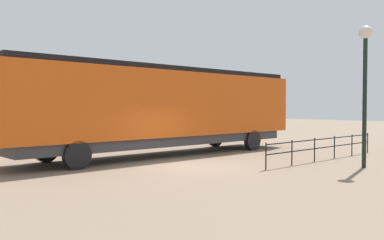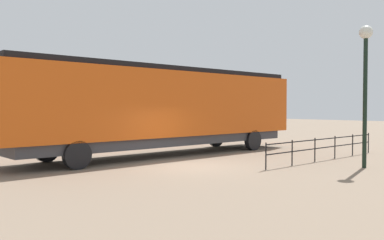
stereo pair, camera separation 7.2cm
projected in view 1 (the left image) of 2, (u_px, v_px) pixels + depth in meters
The scene contains 4 objects.
ground_plane at pixel (190, 167), 16.29m from camera, with size 120.00×120.00×0.00m, color #84705B.
locomotive at pixel (171, 107), 20.45m from camera, with size 3.15×16.31×4.28m.
lamp_post at pixel (365, 67), 15.89m from camera, with size 0.51×0.51×5.52m.
platform_fence at pixel (325, 145), 18.30m from camera, with size 0.05×8.62×1.04m.
Camera 1 is at (11.99, -10.93, 2.36)m, focal length 38.37 mm.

